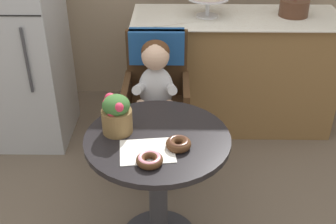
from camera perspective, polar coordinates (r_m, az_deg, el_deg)
The scene contains 10 objects.
cafe_table at distance 2.15m, azimuth -1.40°, elevation -8.04°, with size 0.72×0.72×0.72m.
wicker_chair at distance 2.73m, azimuth -1.56°, elevation 4.30°, with size 0.42×0.45×0.95m.
seated_child at distance 2.57m, azimuth -1.70°, elevation 3.50°, with size 0.27×0.32×0.73m.
paper_napkin at distance 1.93m, azimuth -2.86°, elevation -5.40°, with size 0.25×0.20×0.00m, color white.
donut_front at distance 1.94m, azimuth 1.45°, elevation -4.34°, with size 0.12×0.12×0.05m.
donut_mid at distance 1.84m, azimuth -2.55°, elevation -6.54°, with size 0.12×0.12×0.04m.
flower_vase at distance 2.02m, azimuth -7.11°, elevation -0.13°, with size 0.15×0.15×0.20m.
display_counter at distance 3.32m, azimuth 8.96°, elevation 5.50°, with size 1.56×0.62×0.90m.
round_layer_cake at distance 3.25m, azimuth 16.93°, elevation 13.54°, with size 0.21×0.21×0.14m.
refrigerator at distance 3.16m, azimuth -20.48°, elevation 10.31°, with size 0.64×0.63×1.70m.
Camera 1 is at (0.07, -1.67, 1.86)m, focal length 44.37 mm.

